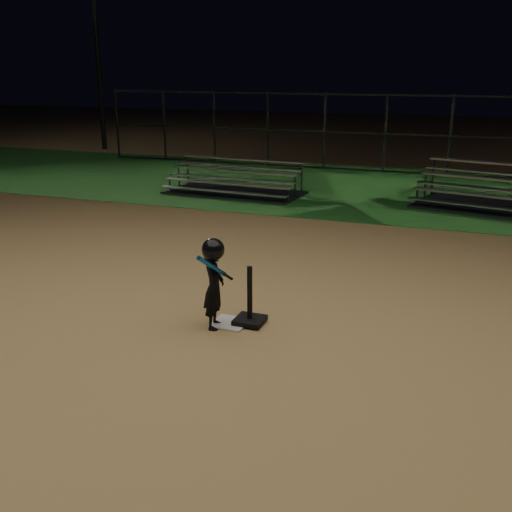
# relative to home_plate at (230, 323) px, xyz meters

# --- Properties ---
(ground) EXTENTS (80.00, 80.00, 0.00)m
(ground) POSITION_rel_home_plate_xyz_m (0.00, 0.00, -0.01)
(ground) COLOR #A8814C
(ground) RESTS_ON ground
(grass_strip) EXTENTS (60.00, 8.00, 0.01)m
(grass_strip) POSITION_rel_home_plate_xyz_m (0.00, 10.00, -0.01)
(grass_strip) COLOR #194D18
(grass_strip) RESTS_ON ground
(home_plate) EXTENTS (0.45, 0.45, 0.02)m
(home_plate) POSITION_rel_home_plate_xyz_m (0.00, 0.00, 0.00)
(home_plate) COLOR beige
(home_plate) RESTS_ON ground
(batting_tee) EXTENTS (0.38, 0.38, 0.78)m
(batting_tee) POSITION_rel_home_plate_xyz_m (0.25, 0.09, 0.15)
(batting_tee) COLOR black
(batting_tee) RESTS_ON home_plate
(child_batter) EXTENTS (0.41, 0.64, 1.21)m
(child_batter) POSITION_rel_home_plate_xyz_m (-0.15, -0.16, 0.63)
(child_batter) COLOR black
(child_batter) RESTS_ON ground
(bleacher_left) EXTENTS (3.72, 1.99, 0.89)m
(bleacher_left) POSITION_rel_home_plate_xyz_m (-3.24, 8.07, 0.17)
(bleacher_left) COLOR silver
(bleacher_left) RESTS_ON ground
(bleacher_right) EXTENTS (4.63, 2.97, 1.05)m
(bleacher_right) POSITION_rel_home_plate_xyz_m (3.68, 8.36, 0.20)
(bleacher_right) COLOR #A5A4A9
(bleacher_right) RESTS_ON ground
(backstop_fence) EXTENTS (20.08, 0.08, 2.50)m
(backstop_fence) POSITION_rel_home_plate_xyz_m (0.00, 13.00, 1.24)
(backstop_fence) COLOR #38383D
(backstop_fence) RESTS_ON ground
(light_pole_left) EXTENTS (0.90, 0.53, 8.30)m
(light_pole_left) POSITION_rel_home_plate_xyz_m (-12.00, 14.94, 4.93)
(light_pole_left) COLOR #2D2D30
(light_pole_left) RESTS_ON ground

